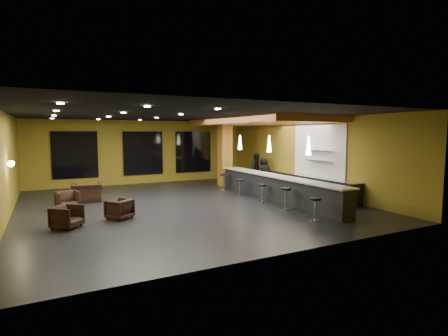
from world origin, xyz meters
name	(u,v)px	position (x,y,z in m)	size (l,w,h in m)	color
floor	(185,205)	(0.00, 0.00, -0.05)	(12.00, 13.00, 0.10)	black
ceiling	(184,114)	(0.00, 0.00, 3.55)	(12.00, 13.00, 0.10)	black
wall_back	(143,152)	(0.00, 6.55, 1.75)	(12.00, 0.10, 3.50)	olive
wall_front	(288,180)	(0.00, -6.55, 1.75)	(12.00, 0.10, 3.50)	olive
wall_left	(3,167)	(-6.05, 0.00, 1.75)	(0.10, 13.00, 3.50)	olive
wall_right	(305,156)	(6.05, 0.00, 1.75)	(0.10, 13.00, 3.50)	olive
wood_soffit	(257,121)	(4.00, 1.00, 3.36)	(3.60, 8.00, 0.28)	#A86031
window_left	(75,155)	(-3.50, 6.44, 1.70)	(2.20, 0.06, 2.40)	black
window_center	(143,153)	(0.00, 6.44, 1.70)	(2.20, 0.06, 2.40)	black
window_right	(193,152)	(3.00, 6.44, 1.70)	(2.20, 0.06, 2.40)	black
tile_backsplash	(319,151)	(5.96, -1.00, 2.00)	(0.06, 3.20, 2.40)	white
bar_counter	(275,188)	(3.65, -1.00, 0.50)	(0.60, 8.00, 1.00)	black
bar_top	(276,176)	(3.65, -1.00, 1.02)	(0.78, 8.10, 0.05)	beige
prep_counter	(305,185)	(5.65, -0.50, 0.43)	(0.70, 6.00, 0.86)	black
prep_top	(305,175)	(5.65, -0.50, 0.89)	(0.72, 6.00, 0.03)	silver
wall_shelf_lower	(319,161)	(5.82, -1.20, 1.60)	(0.30, 1.50, 0.03)	silver
wall_shelf_upper	(319,150)	(5.82, -1.20, 2.05)	(0.30, 1.50, 0.03)	silver
column	(225,153)	(3.65, 3.60, 1.75)	(0.60, 0.60, 3.50)	#A66D25
wall_sconce	(11,164)	(-5.88, 0.50, 1.80)	(0.22, 0.22, 0.22)	#FFE5B2
pendant_0	(309,146)	(3.65, -3.00, 2.35)	(0.20, 0.20, 0.70)	white
pendant_1	(269,144)	(3.65, -0.50, 2.35)	(0.20, 0.20, 0.70)	white
pendant_2	(240,142)	(3.65, 2.00, 2.35)	(0.20, 0.20, 0.70)	white
staff_a	(265,174)	(4.70, 1.39, 0.78)	(0.57, 0.37, 1.57)	black
staff_b	(257,170)	(4.90, 2.38, 0.88)	(0.86, 0.67, 1.76)	black
staff_c	(264,172)	(5.25, 2.28, 0.77)	(0.75, 0.49, 1.53)	black
armchair_a	(67,217)	(-4.37, -1.74, 0.34)	(0.72, 0.74, 0.67)	black
armchair_b	(119,209)	(-2.78, -1.31, 0.33)	(0.70, 0.72, 0.66)	black
armchair_c	(68,200)	(-4.20, 1.07, 0.34)	(0.72, 0.74, 0.68)	black
armchair_d	(87,192)	(-3.40, 2.30, 0.38)	(1.17, 1.02, 0.76)	black
bar_stool_0	(315,206)	(2.74, -4.43, 0.48)	(0.38, 0.38, 0.75)	silver
bar_stool_1	(286,196)	(2.92, -2.66, 0.52)	(0.41, 0.41, 0.81)	silver
bar_stool_2	(262,191)	(2.98, -1.02, 0.46)	(0.37, 0.37, 0.72)	silver
bar_stool_3	(240,185)	(2.84, 0.58, 0.48)	(0.38, 0.38, 0.74)	silver
bar_stool_4	(224,180)	(2.93, 2.32, 0.52)	(0.41, 0.41, 0.81)	silver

